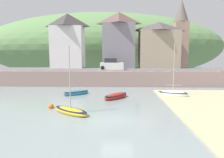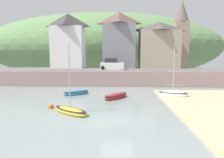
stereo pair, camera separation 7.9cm
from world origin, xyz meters
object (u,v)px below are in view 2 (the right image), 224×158
at_px(rowboat_small_beached, 116,96).
at_px(parked_car_near_slipway, 112,65).
at_px(waterfront_building_right, 159,45).
at_px(mooring_buoy, 51,106).
at_px(sailboat_white_hull, 76,93).
at_px(sailboat_tall_mast, 70,111).
at_px(waterfront_building_left, 68,40).
at_px(church_with_spire, 181,32).
at_px(motorboat_with_cabin, 173,94).
at_px(waterfront_building_centre, 119,40).

distance_m(rowboat_small_beached, parked_car_near_slipway, 13.28).
relative_size(waterfront_building_right, mooring_buoy, 16.92).
bearing_deg(sailboat_white_hull, parked_car_near_slipway, 34.42).
bearing_deg(parked_car_near_slipway, sailboat_tall_mast, -95.34).
bearing_deg(rowboat_small_beached, mooring_buoy, 165.46).
bearing_deg(waterfront_building_left, parked_car_near_slipway, -27.03).
distance_m(rowboat_small_beached, mooring_buoy, 7.60).
xyz_separation_m(waterfront_building_left, waterfront_building_right, (17.79, 0.00, -0.90)).
distance_m(waterfront_building_right, mooring_buoy, 26.97).
height_order(rowboat_small_beached, sailboat_white_hull, rowboat_small_beached).
bearing_deg(waterfront_building_right, church_with_spire, 36.71).
relative_size(motorboat_with_cabin, parked_car_near_slipway, 1.55).
xyz_separation_m(motorboat_with_cabin, mooring_buoy, (-12.99, -5.74, -0.16)).
bearing_deg(sailboat_tall_mast, motorboat_with_cabin, 71.85).
distance_m(sailboat_tall_mast, sailboat_white_hull, 8.15).
bearing_deg(motorboat_with_cabin, sailboat_tall_mast, -128.88).
xyz_separation_m(sailboat_tall_mast, sailboat_white_hull, (-1.14, 8.07, 0.00)).
bearing_deg(waterfront_building_centre, sailboat_white_hull, -108.97).
bearing_deg(waterfront_building_centre, waterfront_building_right, 0.00).
bearing_deg(rowboat_small_beached, motorboat_with_cabin, -40.67).
relative_size(church_with_spire, sailboat_tall_mast, 2.34).
relative_size(rowboat_small_beached, sailboat_white_hull, 1.12).
relative_size(waterfront_building_left, mooring_buoy, 20.23).
bearing_deg(mooring_buoy, sailboat_tall_mast, -36.37).
distance_m(rowboat_small_beached, sailboat_tall_mast, 7.28).
height_order(church_with_spire, sailboat_tall_mast, church_with_spire).
bearing_deg(mooring_buoy, parked_car_near_slipway, 73.24).
distance_m(waterfront_building_right, sailboat_white_hull, 21.36).
bearing_deg(sailboat_tall_mast, church_with_spire, 95.09).
bearing_deg(mooring_buoy, waterfront_building_left, 99.26).
distance_m(sailboat_tall_mast, parked_car_near_slipway, 19.54).
relative_size(waterfront_building_right, parked_car_near_slipway, 2.10).
relative_size(rowboat_small_beached, parked_car_near_slipway, 0.87).
relative_size(rowboat_small_beached, motorboat_with_cabin, 0.56).
bearing_deg(parked_car_near_slipway, rowboat_small_beached, -82.58).
height_order(waterfront_building_left, waterfront_building_right, waterfront_building_left).
xyz_separation_m(rowboat_small_beached, sailboat_tall_mast, (-3.86, -6.17, -0.01)).
bearing_deg(waterfront_building_right, sailboat_tall_mast, -116.87).
relative_size(parked_car_near_slipway, mooring_buoy, 8.07).
height_order(sailboat_tall_mast, motorboat_with_cabin, motorboat_with_cabin).
bearing_deg(sailboat_white_hull, church_with_spire, 11.55).
bearing_deg(waterfront_building_left, sailboat_tall_mast, -76.10).
xyz_separation_m(sailboat_white_hull, mooring_buoy, (-1.12, -6.41, -0.08)).
xyz_separation_m(waterfront_building_centre, parked_car_near_slipway, (-1.21, -4.50, -4.67)).
distance_m(waterfront_building_left, rowboat_small_beached, 21.31).
relative_size(waterfront_building_left, parked_car_near_slipway, 2.51).
distance_m(waterfront_building_left, church_with_spire, 23.56).
distance_m(waterfront_building_centre, sailboat_tall_mast, 25.14).
xyz_separation_m(waterfront_building_left, sailboat_tall_mast, (5.84, -23.59, -7.53)).
xyz_separation_m(waterfront_building_left, rowboat_small_beached, (9.69, -17.42, -7.53)).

